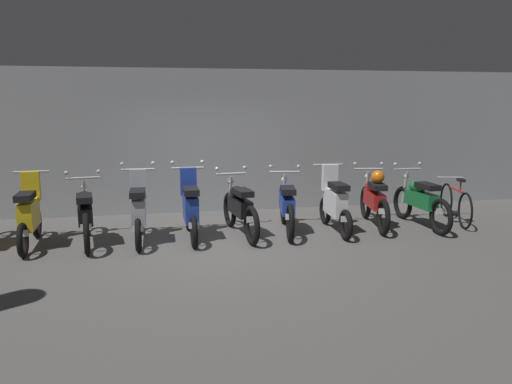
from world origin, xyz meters
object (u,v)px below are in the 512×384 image
at_px(motorbike_slot_1, 29,214).
at_px(motorbike_slot_3, 139,210).
at_px(motorbike_slot_6, 287,205).
at_px(bicycle, 455,204).
at_px(motorbike_slot_5, 239,207).
at_px(motorbike_slot_2, 85,214).
at_px(motorbike_slot_7, 335,203).
at_px(motorbike_slot_4, 190,208).
at_px(motorbike_slot_8, 374,198).
at_px(motorbike_slot_9, 420,200).

relative_size(motorbike_slot_1, motorbike_slot_3, 1.00).
xyz_separation_m(motorbike_slot_1, motorbike_slot_3, (1.71, -0.03, 0.00)).
relative_size(motorbike_slot_6, bicycle, 1.15).
distance_m(motorbike_slot_5, bicycle, 4.25).
xyz_separation_m(motorbike_slot_1, motorbike_slot_5, (3.41, 0.05, -0.03)).
bearing_deg(motorbike_slot_3, motorbike_slot_1, 178.96).
bearing_deg(motorbike_slot_2, motorbike_slot_7, -0.43).
relative_size(motorbike_slot_2, motorbike_slot_5, 1.00).
distance_m(motorbike_slot_4, motorbike_slot_5, 0.85).
relative_size(motorbike_slot_7, motorbike_slot_8, 0.87).
relative_size(motorbike_slot_2, motorbike_slot_7, 1.15).
distance_m(motorbike_slot_1, motorbike_slot_6, 4.28).
bearing_deg(motorbike_slot_2, motorbike_slot_4, -0.19).
height_order(motorbike_slot_1, motorbike_slot_8, motorbike_slot_1).
height_order(motorbike_slot_4, motorbike_slot_8, motorbike_slot_4).
distance_m(motorbike_slot_2, motorbike_slot_9, 5.98).
relative_size(motorbike_slot_3, motorbike_slot_6, 0.87).
xyz_separation_m(motorbike_slot_2, motorbike_slot_5, (2.56, 0.04, 0.00)).
height_order(motorbike_slot_1, motorbike_slot_5, motorbike_slot_1).
bearing_deg(bicycle, motorbike_slot_4, -177.91).
height_order(motorbike_slot_3, bicycle, motorbike_slot_3).
bearing_deg(motorbike_slot_7, motorbike_slot_6, 171.64).
bearing_deg(motorbike_slot_8, motorbike_slot_4, -176.83).
height_order(motorbike_slot_3, motorbike_slot_9, motorbike_slot_3).
bearing_deg(motorbike_slot_3, motorbike_slot_6, 3.07).
bearing_deg(motorbike_slot_1, bicycle, 1.45).
xyz_separation_m(motorbike_slot_2, motorbike_slot_9, (5.98, 0.03, 0.00)).
distance_m(motorbike_slot_6, motorbike_slot_8, 1.71).
bearing_deg(motorbike_slot_1, motorbike_slot_8, 1.89).
bearing_deg(motorbike_slot_2, motorbike_slot_6, 1.56).
relative_size(motorbike_slot_1, motorbike_slot_9, 0.86).
xyz_separation_m(motorbike_slot_4, motorbike_slot_7, (2.56, -0.03, -0.00)).
height_order(motorbike_slot_5, motorbike_slot_7, motorbike_slot_7).
bearing_deg(motorbike_slot_7, motorbike_slot_5, 177.75).
xyz_separation_m(motorbike_slot_5, motorbike_slot_7, (1.71, -0.07, 0.03)).
height_order(motorbike_slot_9, bicycle, motorbike_slot_9).
distance_m(motorbike_slot_7, bicycle, 2.55).
bearing_deg(motorbike_slot_5, motorbike_slot_9, -0.12).
bearing_deg(motorbike_slot_7, motorbike_slot_4, 179.42).
bearing_deg(motorbike_slot_5, motorbike_slot_1, -179.17).
height_order(motorbike_slot_8, bicycle, motorbike_slot_8).
bearing_deg(motorbike_slot_4, bicycle, 2.09).
relative_size(motorbike_slot_6, motorbike_slot_9, 0.99).
distance_m(motorbike_slot_4, bicycle, 5.10).
bearing_deg(motorbike_slot_8, motorbike_slot_2, -177.95).
relative_size(motorbike_slot_7, bicycle, 1.00).
bearing_deg(bicycle, motorbike_slot_2, -178.49).
distance_m(motorbike_slot_1, motorbike_slot_2, 0.85).
relative_size(motorbike_slot_2, motorbike_slot_3, 1.15).
relative_size(motorbike_slot_6, motorbike_slot_8, 1.00).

